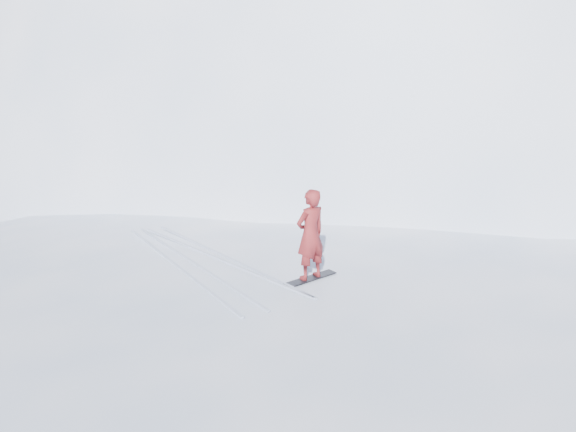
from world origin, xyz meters
name	(u,v)px	position (x,y,z in m)	size (l,w,h in m)	color
near_ridge	(318,351)	(1.00, 3.00, 0.00)	(36.00, 28.00, 4.80)	white
summit_peak	(406,146)	(22.00, 26.00, 0.00)	(60.00, 56.00, 56.00)	white
peak_shoulder	(305,177)	(10.00, 20.00, 0.00)	(28.00, 24.00, 18.00)	white
wind_bumps	(275,387)	(-0.56, 2.12, 0.00)	(16.00, 14.40, 1.00)	white
snowboard	(310,278)	(0.22, 2.04, 2.41)	(1.29, 0.24, 0.02)	black
snowboarder	(310,235)	(0.22, 2.04, 3.37)	(0.69, 0.45, 1.90)	maroon
board_tracks	(204,260)	(-1.41, 4.02, 2.42)	(2.29, 5.97, 0.04)	silver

